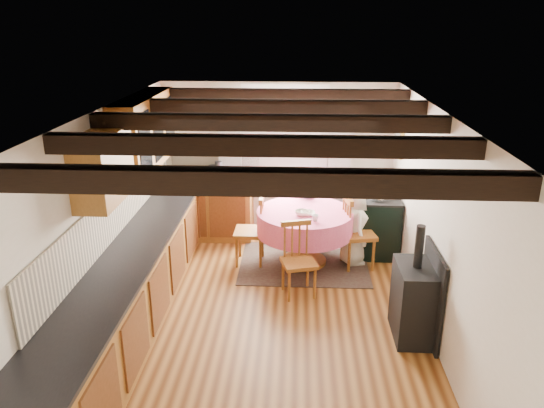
# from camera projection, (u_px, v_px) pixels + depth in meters

# --- Properties ---
(floor) EXTENTS (3.60, 5.50, 0.00)m
(floor) POSITION_uv_depth(u_px,v_px,m) (268.00, 321.00, 6.00)
(floor) COLOR #A86D30
(floor) RESTS_ON ground
(ceiling) EXTENTS (3.60, 5.50, 0.00)m
(ceiling) POSITION_uv_depth(u_px,v_px,m) (268.00, 114.00, 5.19)
(ceiling) COLOR white
(ceiling) RESTS_ON ground
(wall_back) EXTENTS (3.60, 0.00, 2.40)m
(wall_back) POSITION_uv_depth(u_px,v_px,m) (278.00, 159.00, 8.18)
(wall_back) COLOR silver
(wall_back) RESTS_ON ground
(wall_front) EXTENTS (3.60, 0.00, 2.40)m
(wall_front) POSITION_uv_depth(u_px,v_px,m) (241.00, 402.00, 3.01)
(wall_front) COLOR silver
(wall_front) RESTS_ON ground
(wall_left) EXTENTS (0.00, 5.50, 2.40)m
(wall_left) POSITION_uv_depth(u_px,v_px,m) (104.00, 221.00, 5.68)
(wall_left) COLOR silver
(wall_left) RESTS_ON ground
(wall_right) EXTENTS (0.00, 5.50, 2.40)m
(wall_right) POSITION_uv_depth(u_px,v_px,m) (437.00, 228.00, 5.51)
(wall_right) COLOR silver
(wall_right) RESTS_ON ground
(beam_a) EXTENTS (3.60, 0.16, 0.16)m
(beam_a) POSITION_uv_depth(u_px,v_px,m) (250.00, 181.00, 3.34)
(beam_a) COLOR black
(beam_a) RESTS_ON ceiling
(beam_b) EXTENTS (3.60, 0.16, 0.16)m
(beam_b) POSITION_uv_depth(u_px,v_px,m) (261.00, 145.00, 4.28)
(beam_b) COLOR black
(beam_b) RESTS_ON ceiling
(beam_c) EXTENTS (3.60, 0.16, 0.16)m
(beam_c) POSITION_uv_depth(u_px,v_px,m) (268.00, 123.00, 5.22)
(beam_c) COLOR black
(beam_c) RESTS_ON ceiling
(beam_d) EXTENTS (3.60, 0.16, 0.16)m
(beam_d) POSITION_uv_depth(u_px,v_px,m) (273.00, 107.00, 6.16)
(beam_d) COLOR black
(beam_d) RESTS_ON ceiling
(beam_e) EXTENTS (3.60, 0.16, 0.16)m
(beam_e) POSITION_uv_depth(u_px,v_px,m) (276.00, 95.00, 7.10)
(beam_e) COLOR black
(beam_e) RESTS_ON ceiling
(splash_left) EXTENTS (0.02, 4.50, 0.55)m
(splash_left) POSITION_uv_depth(u_px,v_px,m) (115.00, 212.00, 5.96)
(splash_left) COLOR beige
(splash_left) RESTS_ON wall_left
(splash_back) EXTENTS (1.40, 0.02, 0.55)m
(splash_back) POSITION_uv_depth(u_px,v_px,m) (215.00, 159.00, 8.21)
(splash_back) COLOR beige
(splash_back) RESTS_ON wall_back
(base_cabinet_left) EXTENTS (0.60, 5.30, 0.88)m
(base_cabinet_left) POSITION_uv_depth(u_px,v_px,m) (137.00, 284.00, 5.92)
(base_cabinet_left) COLOR #9B6527
(base_cabinet_left) RESTS_ON floor
(base_cabinet_back) EXTENTS (1.30, 0.60, 0.88)m
(base_cabinet_back) POSITION_uv_depth(u_px,v_px,m) (211.00, 210.00, 8.20)
(base_cabinet_back) COLOR #9B6527
(base_cabinet_back) RESTS_ON floor
(worktop_left) EXTENTS (0.64, 5.30, 0.04)m
(worktop_left) POSITION_uv_depth(u_px,v_px,m) (136.00, 247.00, 5.77)
(worktop_left) COLOR black
(worktop_left) RESTS_ON base_cabinet_left
(worktop_back) EXTENTS (1.30, 0.64, 0.04)m
(worktop_back) POSITION_uv_depth(u_px,v_px,m) (210.00, 182.00, 8.03)
(worktop_back) COLOR black
(worktop_back) RESTS_ON base_cabinet_back
(wall_cabinet_glass) EXTENTS (0.34, 1.80, 0.90)m
(wall_cabinet_glass) POSITION_uv_depth(u_px,v_px,m) (145.00, 132.00, 6.54)
(wall_cabinet_glass) COLOR #9B6527
(wall_cabinet_glass) RESTS_ON wall_left
(wall_cabinet_solid) EXTENTS (0.34, 0.90, 0.70)m
(wall_cabinet_solid) POSITION_uv_depth(u_px,v_px,m) (103.00, 168.00, 5.15)
(wall_cabinet_solid) COLOR #9B6527
(wall_cabinet_solid) RESTS_ON wall_left
(window_frame) EXTENTS (1.34, 0.03, 1.54)m
(window_frame) POSITION_uv_depth(u_px,v_px,m) (285.00, 135.00, 8.02)
(window_frame) COLOR white
(window_frame) RESTS_ON wall_back
(window_pane) EXTENTS (1.20, 0.01, 1.40)m
(window_pane) POSITION_uv_depth(u_px,v_px,m) (285.00, 135.00, 8.03)
(window_pane) COLOR white
(window_pane) RESTS_ON wall_back
(curtain_left) EXTENTS (0.35, 0.10, 2.10)m
(curtain_left) POSITION_uv_depth(u_px,v_px,m) (230.00, 166.00, 8.15)
(curtain_left) COLOR silver
(curtain_left) RESTS_ON wall_back
(curtain_right) EXTENTS (0.35, 0.10, 2.10)m
(curtain_right) POSITION_uv_depth(u_px,v_px,m) (339.00, 168.00, 8.07)
(curtain_right) COLOR silver
(curtain_right) RESTS_ON wall_back
(curtain_rod) EXTENTS (2.00, 0.03, 0.03)m
(curtain_rod) POSITION_uv_depth(u_px,v_px,m) (285.00, 96.00, 7.74)
(curtain_rod) COLOR black
(curtain_rod) RESTS_ON wall_back
(wall_picture) EXTENTS (0.04, 0.50, 0.60)m
(wall_picture) POSITION_uv_depth(u_px,v_px,m) (399.00, 135.00, 7.50)
(wall_picture) COLOR gold
(wall_picture) RESTS_ON wall_right
(wall_plate) EXTENTS (0.30, 0.02, 0.30)m
(wall_plate) POSITION_uv_depth(u_px,v_px,m) (347.00, 129.00, 7.93)
(wall_plate) COLOR silver
(wall_plate) RESTS_ON wall_back
(rug) EXTENTS (1.80, 1.40, 0.01)m
(rug) POSITION_uv_depth(u_px,v_px,m) (304.00, 263.00, 7.39)
(rug) COLOR #331E1A
(rug) RESTS_ON floor
(dining_table) EXTENTS (1.33, 1.33, 0.80)m
(dining_table) POSITION_uv_depth(u_px,v_px,m) (304.00, 238.00, 7.26)
(dining_table) COLOR pink
(dining_table) RESTS_ON floor
(chair_near) EXTENTS (0.51, 0.52, 0.94)m
(chair_near) POSITION_uv_depth(u_px,v_px,m) (299.00, 260.00, 6.42)
(chair_near) COLOR #9D5E1E
(chair_near) RESTS_ON floor
(chair_left) EXTENTS (0.47, 0.44, 1.02)m
(chair_left) POSITION_uv_depth(u_px,v_px,m) (250.00, 229.00, 7.27)
(chair_left) COLOR #9D5E1E
(chair_left) RESTS_ON floor
(chair_right) EXTENTS (0.55, 0.53, 1.05)m
(chair_right) POSITION_uv_depth(u_px,v_px,m) (358.00, 231.00, 7.15)
(chair_right) COLOR #9D5E1E
(chair_right) RESTS_ON floor
(aga_range) EXTENTS (0.63, 0.97, 0.89)m
(aga_range) POSITION_uv_depth(u_px,v_px,m) (375.00, 221.00, 7.72)
(aga_range) COLOR black
(aga_range) RESTS_ON floor
(cast_iron_stove) EXTENTS (0.39, 0.65, 1.30)m
(cast_iron_stove) POSITION_uv_depth(u_px,v_px,m) (415.00, 283.00, 5.51)
(cast_iron_stove) COLOR black
(cast_iron_stove) RESTS_ON floor
(child_far) EXTENTS (0.45, 0.35, 1.09)m
(child_far) POSITION_uv_depth(u_px,v_px,m) (305.00, 213.00, 7.78)
(child_far) COLOR #3A355B
(child_far) RESTS_ON floor
(child_right) EXTENTS (0.47, 0.62, 1.15)m
(child_right) POSITION_uv_depth(u_px,v_px,m) (354.00, 225.00, 7.24)
(child_right) COLOR white
(child_right) RESTS_ON floor
(bowl_a) EXTENTS (0.22, 0.22, 0.05)m
(bowl_a) POSITION_uv_depth(u_px,v_px,m) (308.00, 213.00, 6.97)
(bowl_a) COLOR silver
(bowl_a) RESTS_ON dining_table
(bowl_b) EXTENTS (0.25, 0.25, 0.06)m
(bowl_b) POSITION_uv_depth(u_px,v_px,m) (302.00, 213.00, 6.97)
(bowl_b) COLOR silver
(bowl_b) RESTS_ON dining_table
(cup) EXTENTS (0.10, 0.10, 0.09)m
(cup) POSITION_uv_depth(u_px,v_px,m) (315.00, 218.00, 6.76)
(cup) COLOR silver
(cup) RESTS_ON dining_table
(canister_tall) EXTENTS (0.14, 0.14, 0.24)m
(canister_tall) POSITION_uv_depth(u_px,v_px,m) (198.00, 175.00, 7.94)
(canister_tall) COLOR #262628
(canister_tall) RESTS_ON worktop_back
(canister_wide) EXTENTS (0.19, 0.19, 0.21)m
(canister_wide) POSITION_uv_depth(u_px,v_px,m) (215.00, 172.00, 8.12)
(canister_wide) COLOR #262628
(canister_wide) RESTS_ON worktop_back
(canister_slim) EXTENTS (0.11, 0.11, 0.31)m
(canister_slim) POSITION_uv_depth(u_px,v_px,m) (219.00, 171.00, 7.99)
(canister_slim) COLOR #262628
(canister_slim) RESTS_ON worktop_back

